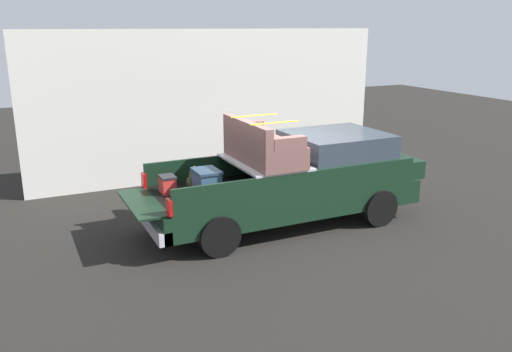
{
  "coord_description": "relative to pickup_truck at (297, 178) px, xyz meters",
  "views": [
    {
      "loc": [
        -4.86,
        -9.01,
        3.95
      ],
      "look_at": [
        -0.6,
        0.0,
        1.1
      ],
      "focal_mm": 36.98,
      "sensor_mm": 36.0,
      "label": 1
    }
  ],
  "objects": [
    {
      "name": "pickup_truck",
      "position": [
        0.0,
        0.0,
        0.0
      ],
      "size": [
        6.05,
        2.06,
        2.23
      ],
      "color": "black",
      "rests_on": "ground_plane"
    },
    {
      "name": "ground_plane",
      "position": [
        -0.34,
        0.0,
        -0.94
      ],
      "size": [
        40.0,
        40.0,
        0.0
      ],
      "primitive_type": "plane",
      "color": "black"
    },
    {
      "name": "building_facade",
      "position": [
        -0.3,
        4.09,
        0.99
      ],
      "size": [
        9.61,
        0.36,
        3.87
      ],
      "primitive_type": "cube",
      "color": "silver",
      "rests_on": "ground_plane"
    }
  ]
}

